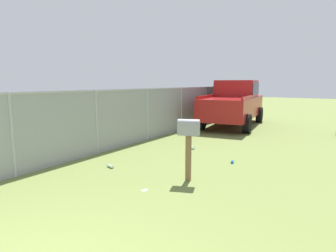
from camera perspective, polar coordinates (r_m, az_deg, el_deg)
mailbox at (r=5.76m, az=4.11°, el=-1.27°), size 0.34×0.48×1.26m
pickup_truck at (r=13.75m, az=13.00°, el=4.72°), size 5.50×2.67×2.09m
fence_section at (r=9.96m, az=-4.12°, el=2.70°), size 14.28×0.07×1.79m
litter_bottle_midfield_b at (r=8.72m, az=4.65°, el=-4.33°), size 0.12×0.23×0.07m
litter_can_far_scatter at (r=7.37m, az=12.63°, el=-6.94°), size 0.13×0.09×0.07m
litter_wrapper_midfield_a at (r=5.49m, az=-4.67°, el=-12.56°), size 0.13×0.10×0.01m
litter_bottle_by_mailbox at (r=6.95m, az=-11.34°, el=-7.83°), size 0.13×0.23×0.07m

